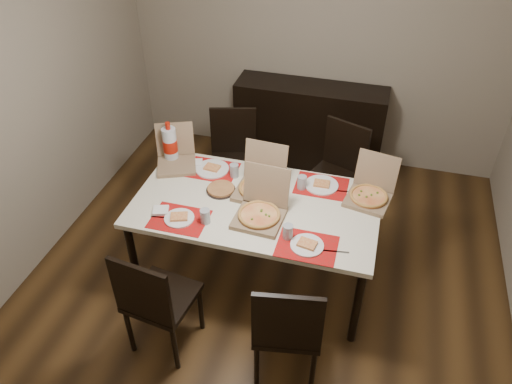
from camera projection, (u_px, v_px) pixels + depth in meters
ground at (265, 282)px, 4.08m from camera, size 3.80×4.00×0.02m
room_walls at (284, 58)px, 3.34m from camera, size 3.84×4.02×2.62m
sideboard at (309, 126)px, 5.15m from camera, size 1.50×0.40×0.90m
dining_table at (256, 210)px, 3.73m from camera, size 1.80×1.00×0.75m
chair_near_left at (155, 299)px, 3.27m from camera, size 0.47×0.47×0.93m
chair_near_right at (287, 326)px, 3.10m from camera, size 0.49×0.49×0.93m
chair_far_left at (233, 154)px, 4.62m from camera, size 0.52×0.52×0.93m
chair_far_right at (338, 169)px, 4.44m from camera, size 0.54×0.54×0.93m
setting_near_left at (184, 217)px, 3.53m from camera, size 0.45×0.30×0.11m
setting_near_right at (301, 241)px, 3.33m from camera, size 0.48×0.30×0.11m
setting_far_left at (216, 169)px, 3.99m from camera, size 0.51×0.30×0.11m
setting_far_right at (316, 184)px, 3.83m from camera, size 0.48×0.30×0.11m
napkin_loose at (261, 205)px, 3.65m from camera, size 0.16×0.16×0.02m
pizza_box_center at (261, 211)px, 3.53m from camera, size 0.36×0.39×0.34m
pizza_box_right at (370, 193)px, 3.69m from camera, size 0.37×0.40×0.31m
pizza_box_left at (176, 158)px, 4.05m from camera, size 0.41×0.43×0.31m
pizza_box_extra at (260, 185)px, 3.77m from camera, size 0.36×0.39×0.34m
faina_plate at (221, 189)px, 3.79m from camera, size 0.22×0.22×0.03m
dip_bowl at (272, 187)px, 3.81m from camera, size 0.15×0.15×0.03m
soda_bottle at (170, 145)px, 4.04m from camera, size 0.12×0.12×0.35m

